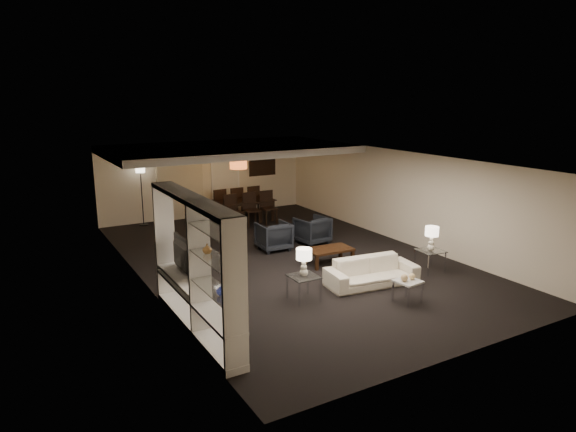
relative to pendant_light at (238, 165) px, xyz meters
The scene contains 35 objects.
floor 4.00m from the pendant_light, 94.90° to the right, with size 11.00×11.00×0.00m, color black.
ceiling 3.56m from the pendant_light, 94.90° to the right, with size 7.00×11.00×0.02m, color silver.
wall_back 2.13m from the pendant_light, 98.53° to the left, with size 7.00×0.02×2.50m, color beige.
wall_front 9.03m from the pendant_light, 91.91° to the right, with size 7.00×0.02×2.50m, color beige.
wall_left 5.21m from the pendant_light, 137.35° to the right, with size 0.02×11.00×2.50m, color beige.
wall_right 4.79m from the pendant_light, 47.56° to the right, with size 0.02×11.00×2.50m, color beige.
ceiling_soffit 0.57m from the pendant_light, behind, with size 7.00×4.00×0.20m, color silver.
curtains 2.38m from the pendant_light, 122.01° to the left, with size 1.50×0.12×2.40m, color beige.
door 2.19m from the pendant_light, 78.52° to the left, with size 0.90×0.05×2.10m, color silver.
painting 2.69m from the pendant_light, 47.44° to the left, with size 0.95×0.04×0.65m, color #142D38.
media_unit 7.13m from the pendant_light, 120.62° to the right, with size 0.38×3.40×2.35m, color white, non-canonical shape.
pendant_light is the anchor object (origin of this frame).
sofa 6.13m from the pendant_light, 86.29° to the right, with size 1.97×0.77×0.58m, color beige.
coffee_table 4.64m from the pendant_light, 84.92° to the right, with size 1.08×0.63×0.39m, color black, non-canonical shape.
armchair_left 3.03m from the pendant_light, 94.81° to the right, with size 0.78×0.81×0.73m, color black.
armchair_right 3.18m from the pendant_light, 69.27° to the right, with size 0.78×0.81×0.73m, color black.
side_table_left 6.26m from the pendant_light, 102.61° to the right, with size 0.54×0.54×0.51m, color silver, non-canonical shape.
side_table_right 6.47m from the pendant_light, 70.55° to the right, with size 0.54×0.54×0.51m, color silver, non-canonical shape.
table_lamp_left 6.14m from the pendant_light, 102.61° to the right, with size 0.31×0.31×0.56m, color beige, non-canonical shape.
table_lamp_right 6.35m from the pendant_light, 70.55° to the right, with size 0.31×0.31×0.56m, color beige, non-canonical shape.
marble_table 7.21m from the pendant_light, 86.88° to the right, with size 0.45×0.45×0.45m, color silver, non-canonical shape.
gold_gourd_a 7.14m from the pendant_light, 87.69° to the right, with size 0.14×0.14×0.14m, color tan.
gold_gourd_b 7.15m from the pendant_light, 86.06° to the right, with size 0.13×0.13×0.13m, color #EFC67E.
television 6.37m from the pendant_light, 124.53° to the right, with size 0.15×1.13×0.65m, color black.
vase_blue 8.17m from the pendant_light, 116.36° to the right, with size 0.17×0.17×0.17m, color #2534A4.
vase_amber 7.65m from the pendant_light, 118.20° to the right, with size 0.15×0.15×0.16m, color #A87338.
floor_speaker 5.69m from the pendant_light, 126.57° to the right, with size 0.12×0.12×1.07m, color black.
dining_table 1.74m from the pendant_light, 56.92° to the left, with size 1.95×1.09×0.69m, color black.
chair_nl 1.43m from the pendant_light, 169.27° to the right, with size 0.47×0.47×1.02m, color black, non-canonical shape.
chair_nm 1.47m from the pendant_light, ahead, with size 0.47×0.47×1.02m, color black, non-canonical shape.
chair_nr 1.73m from the pendant_light, ahead, with size 0.47×0.47×1.02m, color black, non-canonical shape.
chair_fl 1.90m from the pendant_light, 99.07° to the left, with size 0.47×0.47×1.02m, color black, non-canonical shape.
chair_fm 1.93m from the pendant_light, 72.47° to the left, with size 0.47×0.47×1.02m, color black, non-canonical shape.
chair_fr 2.14m from the pendant_light, 51.64° to the left, with size 0.47×0.47×1.02m, color black, non-canonical shape.
floor_lamp 3.17m from the pendant_light, 145.78° to the left, with size 0.28×0.28×1.91m, color black, non-canonical shape.
Camera 1 is at (-6.02, -10.47, 3.97)m, focal length 32.00 mm.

